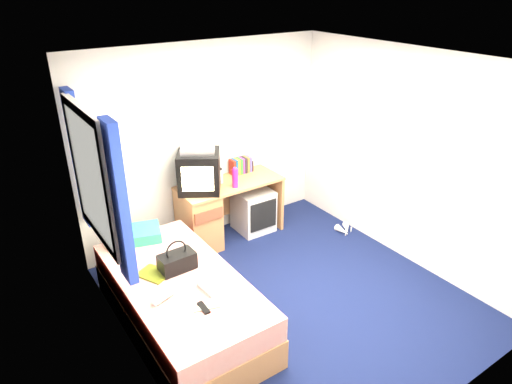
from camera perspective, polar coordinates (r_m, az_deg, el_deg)
ground at (r=4.90m, az=4.29°, el=-13.01°), size 3.40×3.40×0.00m
room_shell at (r=4.15m, az=4.94°, el=2.85°), size 3.40×3.40×3.40m
bed at (r=4.46m, az=-9.31°, el=-13.37°), size 1.01×2.00×0.54m
pillow at (r=4.93m, az=-14.94°, el=-5.19°), size 0.60×0.47×0.11m
desk at (r=5.62m, az=-5.70°, el=-2.59°), size 1.30×0.55×0.75m
storage_cube at (r=5.93m, az=-0.34°, el=-2.26°), size 0.45×0.45×0.56m
crt_tv at (r=5.32m, az=-7.13°, el=2.57°), size 0.63×0.62×0.47m
vcr at (r=5.23m, az=-7.28°, el=5.34°), size 0.47×0.43×0.07m
book_row at (r=5.81m, az=-1.96°, el=3.33°), size 0.27×0.13×0.20m
picture_frame at (r=5.89m, az=-0.82°, el=3.36°), size 0.05×0.12×0.14m
pink_water_bottle at (r=5.41m, az=-2.63°, el=1.72°), size 0.08×0.08×0.23m
aerosol_can at (r=5.54m, az=-4.39°, el=1.97°), size 0.06×0.06×0.17m
handbag at (r=4.36m, az=-9.83°, el=-8.50°), size 0.34×0.20×0.31m
towel at (r=4.14m, az=-4.83°, el=-11.01°), size 0.30×0.26×0.09m
magazine at (r=4.38m, az=-12.66°, el=-9.95°), size 0.31×0.34×0.01m
water_bottle at (r=4.05m, az=-11.51°, el=-12.67°), size 0.21×0.13×0.07m
colour_swatch_fan at (r=3.93m, az=-6.15°, el=-14.14°), size 0.23×0.12×0.01m
remote_control at (r=3.93m, az=-6.58°, el=-14.18°), size 0.06×0.16×0.02m
window_assembly at (r=4.28m, az=-19.51°, el=1.61°), size 0.11×1.42×1.40m
white_heels at (r=6.07m, az=11.00°, el=-4.63°), size 0.24×0.24×0.09m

